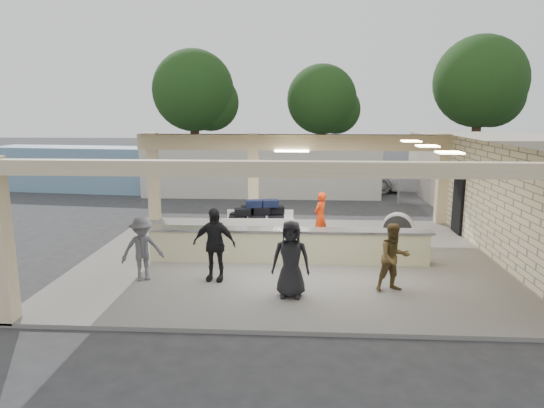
# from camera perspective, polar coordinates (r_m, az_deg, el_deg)

# --- Properties ---
(ground) EXTENTS (120.00, 120.00, 0.00)m
(ground) POSITION_cam_1_polar(r_m,az_deg,el_deg) (14.72, 1.92, -6.55)
(ground) COLOR #292A2C
(ground) RESTS_ON ground
(pavilion) EXTENTS (12.01, 10.00, 3.55)m
(pavilion) POSITION_cam_1_polar(r_m,az_deg,el_deg) (15.01, 2.83, -0.87)
(pavilion) COLOR slate
(pavilion) RESTS_ON ground
(baggage_counter) EXTENTS (8.20, 0.58, 0.98)m
(baggage_counter) POSITION_cam_1_polar(r_m,az_deg,el_deg) (14.07, 1.89, -4.89)
(baggage_counter) COLOR beige
(baggage_counter) RESTS_ON pavilion
(luggage_cart) EXTENTS (2.38, 1.54, 1.36)m
(luggage_cart) POSITION_cam_1_polar(r_m,az_deg,el_deg) (16.39, -1.58, -1.69)
(luggage_cart) COLOR silver
(luggage_cart) RESTS_ON pavilion
(drum_fan) EXTENTS (1.06, 0.59, 1.11)m
(drum_fan) POSITION_cam_1_polar(r_m,az_deg,el_deg) (16.01, 14.56, -2.86)
(drum_fan) COLOR silver
(drum_fan) RESTS_ON pavilion
(baggage_handler) EXTENTS (0.60, 0.68, 1.63)m
(baggage_handler) POSITION_cam_1_polar(r_m,az_deg,el_deg) (16.41, 5.70, -1.43)
(baggage_handler) COLOR red
(baggage_handler) RESTS_ON pavilion
(passenger_a) EXTENTS (0.89, 0.58, 1.68)m
(passenger_a) POSITION_cam_1_polar(r_m,az_deg,el_deg) (12.13, 14.13, -6.12)
(passenger_a) COLOR brown
(passenger_a) RESTS_ON pavilion
(passenger_b) EXTENTS (1.16, 0.53, 1.91)m
(passenger_b) POSITION_cam_1_polar(r_m,az_deg,el_deg) (12.56, -6.82, -4.72)
(passenger_b) COLOR black
(passenger_b) RESTS_ON pavilion
(passenger_c) EXTENTS (1.12, 0.85, 1.67)m
(passenger_c) POSITION_cam_1_polar(r_m,az_deg,el_deg) (12.93, -15.01, -5.13)
(passenger_c) COLOR #4D4D53
(passenger_c) RESTS_ON pavilion
(passenger_d) EXTENTS (0.92, 0.43, 1.83)m
(passenger_d) POSITION_cam_1_polar(r_m,az_deg,el_deg) (11.42, 2.23, -6.48)
(passenger_d) COLOR black
(passenger_d) RESTS_ON pavilion
(car_white_a) EXTENTS (5.76, 3.52, 1.53)m
(car_white_a) POSITION_cam_1_polar(r_m,az_deg,el_deg) (27.51, 16.97, 2.94)
(car_white_a) COLOR white
(car_white_a) RESTS_ON ground
(car_white_b) EXTENTS (4.28, 2.27, 1.28)m
(car_white_b) POSITION_cam_1_polar(r_m,az_deg,el_deg) (29.56, 26.59, 2.53)
(car_white_b) COLOR white
(car_white_b) RESTS_ON ground
(car_dark) EXTENTS (4.27, 2.73, 1.34)m
(car_dark) POSITION_cam_1_polar(r_m,az_deg,el_deg) (29.62, 12.08, 3.54)
(car_dark) COLOR black
(car_dark) RESTS_ON ground
(container_white) EXTENTS (12.09, 2.43, 2.62)m
(container_white) POSITION_cam_1_polar(r_m,az_deg,el_deg) (25.26, -1.28, 3.97)
(container_white) COLOR beige
(container_white) RESTS_ON ground
(container_blue) EXTENTS (9.46, 3.17, 2.41)m
(container_blue) POSITION_cam_1_polar(r_m,az_deg,el_deg) (28.86, -21.76, 3.87)
(container_blue) COLOR #6C92AD
(container_blue) RESTS_ON ground
(fence) EXTENTS (12.06, 0.06, 2.03)m
(fence) POSITION_cam_1_polar(r_m,az_deg,el_deg) (25.60, 27.98, 2.18)
(fence) COLOR gray
(fence) RESTS_ON ground
(tree_left) EXTENTS (6.60, 6.30, 9.00)m
(tree_left) POSITION_cam_1_polar(r_m,az_deg,el_deg) (39.02, -8.70, 12.68)
(tree_left) COLOR #382619
(tree_left) RESTS_ON ground
(tree_mid) EXTENTS (6.00, 5.60, 8.00)m
(tree_mid) POSITION_cam_1_polar(r_m,az_deg,el_deg) (40.23, 6.33, 11.80)
(tree_mid) COLOR #382619
(tree_mid) RESTS_ON ground
(tree_right) EXTENTS (7.20, 7.00, 10.00)m
(tree_right) POSITION_cam_1_polar(r_m,az_deg,el_deg) (41.63, 23.60, 12.66)
(tree_right) COLOR #382619
(tree_right) RESTS_ON ground
(adjacent_building) EXTENTS (6.00, 8.00, 3.20)m
(adjacent_building) POSITION_cam_1_polar(r_m,az_deg,el_deg) (25.87, 24.16, 3.81)
(adjacent_building) COLOR #C0B298
(adjacent_building) RESTS_ON ground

